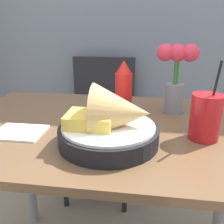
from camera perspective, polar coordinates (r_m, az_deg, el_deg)
The scene contains 7 objects.
dining_table at distance 0.89m, azimuth 0.14°, elevation -9.75°, with size 1.11×0.71×0.75m.
chair_far_window at distance 1.62m, azimuth -2.30°, elevation -0.61°, with size 0.40×0.40×0.87m.
food_basket at distance 0.69m, azimuth 0.14°, elevation -2.79°, with size 0.28×0.28×0.17m.
ketchup_bottle at distance 0.92m, azimuth 2.66°, elevation 5.43°, with size 0.06×0.06×0.20m.
drink_cup at distance 0.77m, azimuth 20.54°, elevation -1.39°, with size 0.09×0.09×0.24m.
flower_vase at distance 0.95m, azimuth 14.44°, elevation 8.64°, with size 0.15×0.07×0.26m.
napkin at distance 0.83m, azimuth -20.42°, elevation -4.33°, with size 0.15×0.12×0.01m.
Camera 1 is at (0.11, -0.77, 1.07)m, focal length 40.00 mm.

